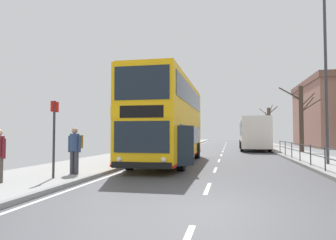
# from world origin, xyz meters

# --- Properties ---
(ground) EXTENTS (15.80, 140.00, 0.20)m
(ground) POSITION_xyz_m (-0.72, -0.00, 0.04)
(ground) COLOR #49494E
(double_decker_bus_main) EXTENTS (3.25, 11.26, 4.55)m
(double_decker_bus_main) POSITION_xyz_m (-2.66, 9.98, 2.38)
(double_decker_bus_main) COLOR #F4B20F
(double_decker_bus_main) RESTS_ON ground
(background_bus_far_lane) EXTENTS (2.84, 9.90, 3.18)m
(background_bus_far_lane) POSITION_xyz_m (3.00, 25.03, 1.74)
(background_bus_far_lane) COLOR white
(background_bus_far_lane) RESTS_ON ground
(pedestrian_railing_far_kerb) EXTENTS (0.05, 20.54, 0.97)m
(pedestrian_railing_far_kerb) POSITION_xyz_m (4.45, 7.84, 0.80)
(pedestrian_railing_far_kerb) COLOR #2D3338
(pedestrian_railing_far_kerb) RESTS_ON ground
(pedestrian_with_backpack) EXTENTS (0.55, 0.55, 1.73)m
(pedestrian_with_backpack) POSITION_xyz_m (-5.03, 3.79, 1.15)
(pedestrian_with_backpack) COLOR #383842
(pedestrian_with_backpack) RESTS_ON ground
(bus_stop_sign_near) EXTENTS (0.08, 0.44, 2.64)m
(bus_stop_sign_near) POSITION_xyz_m (-5.23, 2.70, 1.76)
(bus_stop_sign_near) COLOR #2D2D33
(bus_stop_sign_near) RESTS_ON ground
(street_lamp_far_side) EXTENTS (0.28, 0.60, 8.89)m
(street_lamp_far_side) POSITION_xyz_m (5.44, 9.78, 5.21)
(street_lamp_far_side) COLOR #38383D
(street_lamp_far_side) RESTS_ON ground
(bare_tree_far_00) EXTENTS (2.40, 1.66, 5.17)m
(bare_tree_far_00) POSITION_xyz_m (5.56, 34.06, 2.66)
(bare_tree_far_00) COLOR brown
(bare_tree_far_00) RESTS_ON ground
(bare_tree_far_01) EXTENTS (3.24, 1.39, 5.48)m
(bare_tree_far_01) POSITION_xyz_m (6.44, 20.03, 3.11)
(bare_tree_far_01) COLOR #423328
(bare_tree_far_01) RESTS_ON ground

